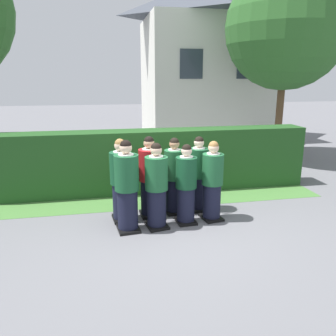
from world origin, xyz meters
TOP-DOWN VIEW (x-y plane):
  - ground_plane at (0.00, 0.00)m, footprint 60.00×60.00m
  - student_front_row_0 at (-0.82, -0.09)m, footprint 0.44×0.52m
  - student_front_row_1 at (-0.28, -0.06)m, footprint 0.45×0.54m
  - student_front_row_2 at (0.31, 0.04)m, footprint 0.40×0.47m
  - student_front_row_3 at (0.85, 0.10)m, footprint 0.43×0.53m
  - student_rear_row_0 at (-0.90, 0.40)m, footprint 0.42×0.50m
  - student_in_red_blazer at (-0.33, 0.51)m, footprint 0.43×0.49m
  - student_rear_row_2 at (0.19, 0.58)m, footprint 0.41×0.52m
  - student_rear_row_3 at (0.71, 0.63)m, footprint 0.41×0.51m
  - hedge at (0.00, 2.09)m, footprint 7.66×0.70m
  - school_building_main at (3.43, 9.45)m, footprint 5.43×4.70m
  - oak_tree_right at (4.70, 4.69)m, footprint 3.89×3.89m
  - lawn_strip at (0.00, 1.29)m, footprint 7.66×0.90m

SIDE VIEW (x-z plane):
  - ground_plane at x=0.00m, z-range 0.00..0.00m
  - lawn_strip at x=0.00m, z-range 0.00..0.01m
  - student_front_row_2 at x=0.31m, z-range -0.04..1.51m
  - student_front_row_3 at x=0.85m, z-range -0.04..1.54m
  - student_rear_row_2 at x=0.19m, z-range -0.04..1.54m
  - student_rear_row_3 at x=0.71m, z-range -0.04..1.55m
  - hedge at x=0.00m, z-range 0.00..1.51m
  - student_front_row_1 at x=-0.28m, z-range -0.04..1.58m
  - student_rear_row_0 at x=-0.90m, z-range -0.04..1.59m
  - student_in_red_blazer at x=-0.33m, z-range -0.04..1.60m
  - student_front_row_0 at x=-0.82m, z-range -0.04..1.65m
  - school_building_main at x=3.43m, z-range 0.08..6.82m
  - oak_tree_right at x=4.70m, z-range 1.15..7.35m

